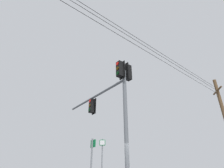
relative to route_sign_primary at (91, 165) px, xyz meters
The scene contains 4 objects.
signal_mast_assembly 3.71m from the route_sign_primary, ahead, with size 2.47×6.11×6.83m.
route_sign_primary is the anchor object (origin of this frame).
route_sign_secondary 2.47m from the route_sign_primary, 27.62° to the left, with size 0.20×0.28×3.00m.
overhead_wire_span 7.48m from the route_sign_primary, 88.70° to the right, with size 29.83×8.16×1.11m.
Camera 1 is at (-7.58, -4.23, 1.28)m, focal length 28.66 mm.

